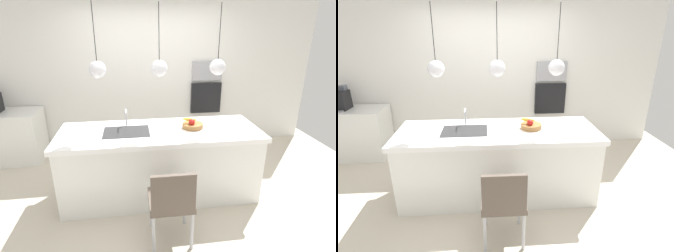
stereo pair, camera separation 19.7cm
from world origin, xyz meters
TOP-DOWN VIEW (x-y plane):
  - floor at (0.00, 0.00)m, footprint 6.60×6.60m
  - back_wall at (0.00, 1.65)m, footprint 6.00×0.10m
  - kitchen_island at (0.00, 0.00)m, footprint 2.50×0.89m
  - sink_basin at (-0.41, 0.00)m, footprint 0.56×0.40m
  - faucet at (-0.41, 0.21)m, footprint 0.02×0.17m
  - fruit_bowl at (0.42, 0.02)m, footprint 0.27×0.27m
  - side_counter at (-2.40, 1.28)m, footprint 1.10×0.60m
  - coffee_machine at (-2.50, 1.28)m, footprint 0.20×0.35m
  - microwave at (1.03, 1.58)m, footprint 0.54×0.08m
  - oven at (1.03, 1.58)m, footprint 0.56×0.08m
  - chair_near at (0.01, -0.88)m, footprint 0.44×0.44m
  - pendant_light_left at (-0.69, 0.00)m, footprint 0.19×0.19m
  - pendant_light_center at (0.00, 0.00)m, footprint 0.19×0.19m
  - pendant_light_right at (0.69, 0.00)m, footprint 0.19×0.19m

SIDE VIEW (x-z plane):
  - floor at x=0.00m, z-range 0.00..0.00m
  - side_counter at x=-2.40m, z-range 0.00..0.85m
  - kitchen_island at x=0.00m, z-range 0.00..0.92m
  - chair_near at x=0.01m, z-range 0.07..0.95m
  - oven at x=1.03m, z-range 0.61..1.17m
  - sink_basin at x=-0.41m, z-range 0.90..0.92m
  - fruit_bowl at x=0.42m, z-range 0.88..1.03m
  - coffee_machine at x=-2.50m, z-range 0.82..1.20m
  - faucet at x=-0.41m, z-range 0.95..1.17m
  - back_wall at x=0.00m, z-range 0.00..2.60m
  - microwave at x=1.03m, z-range 1.22..1.56m
  - pendant_light_left at x=-0.69m, z-range 1.28..2.07m
  - pendant_light_center at x=0.00m, z-range 1.28..2.07m
  - pendant_light_right at x=0.69m, z-range 1.28..2.07m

